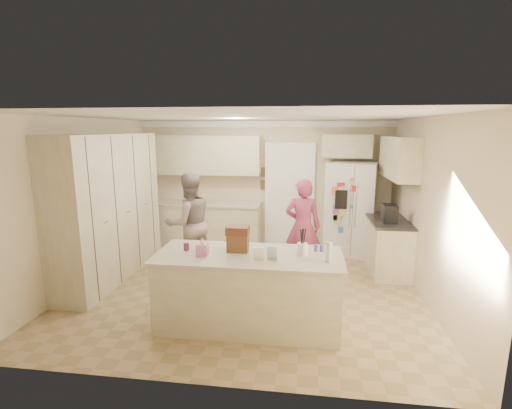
# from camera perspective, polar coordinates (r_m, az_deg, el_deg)

# --- Properties ---
(floor) EXTENTS (5.20, 4.60, 0.02)m
(floor) POSITION_cam_1_polar(r_m,az_deg,el_deg) (5.95, -1.43, -12.64)
(floor) COLOR #A0825C
(floor) RESTS_ON ground
(ceiling) EXTENTS (5.20, 4.60, 0.02)m
(ceiling) POSITION_cam_1_polar(r_m,az_deg,el_deg) (5.43, -1.57, 13.49)
(ceiling) COLOR white
(ceiling) RESTS_ON wall_back
(wall_back) EXTENTS (5.20, 0.02, 2.60)m
(wall_back) POSITION_cam_1_polar(r_m,az_deg,el_deg) (7.80, 1.16, 3.22)
(wall_back) COLOR beige
(wall_back) RESTS_ON ground
(wall_front) EXTENTS (5.20, 0.02, 2.60)m
(wall_front) POSITION_cam_1_polar(r_m,az_deg,el_deg) (3.36, -7.75, -8.09)
(wall_front) COLOR beige
(wall_front) RESTS_ON ground
(wall_left) EXTENTS (0.02, 4.60, 2.60)m
(wall_left) POSITION_cam_1_polar(r_m,az_deg,el_deg) (6.48, -24.95, 0.45)
(wall_left) COLOR beige
(wall_left) RESTS_ON ground
(wall_right) EXTENTS (0.02, 4.60, 2.60)m
(wall_right) POSITION_cam_1_polar(r_m,az_deg,el_deg) (5.75, 25.15, -0.85)
(wall_right) COLOR beige
(wall_right) RESTS_ON ground
(crown_back) EXTENTS (5.20, 0.08, 0.12)m
(crown_back) POSITION_cam_1_polar(r_m,az_deg,el_deg) (7.67, 1.16, 12.30)
(crown_back) COLOR white
(crown_back) RESTS_ON wall_back
(pantry_bank) EXTENTS (0.60, 2.60, 2.35)m
(pantry_bank) POSITION_cam_1_polar(r_m,az_deg,el_deg) (6.51, -21.62, -0.36)
(pantry_bank) COLOR beige
(pantry_bank) RESTS_ON floor
(back_base_cab) EXTENTS (2.20, 0.60, 0.88)m
(back_base_cab) POSITION_cam_1_polar(r_m,az_deg,el_deg) (7.88, -7.47, -3.17)
(back_base_cab) COLOR beige
(back_base_cab) RESTS_ON floor
(back_countertop) EXTENTS (2.24, 0.63, 0.04)m
(back_countertop) POSITION_cam_1_polar(r_m,az_deg,el_deg) (7.77, -7.58, 0.10)
(back_countertop) COLOR #BEAE9B
(back_countertop) RESTS_ON back_base_cab
(back_upper_cab) EXTENTS (2.20, 0.35, 0.80)m
(back_upper_cab) POSITION_cam_1_polar(r_m,az_deg,el_deg) (7.77, -7.51, 7.54)
(back_upper_cab) COLOR beige
(back_upper_cab) RESTS_ON wall_back
(doorway_opening) EXTENTS (0.90, 0.06, 2.10)m
(doorway_opening) POSITION_cam_1_polar(r_m,az_deg,el_deg) (7.77, 5.17, 1.27)
(doorway_opening) COLOR black
(doorway_opening) RESTS_ON floor
(doorway_casing) EXTENTS (1.02, 0.03, 2.22)m
(doorway_casing) POSITION_cam_1_polar(r_m,az_deg,el_deg) (7.73, 5.16, 1.23)
(doorway_casing) COLOR white
(doorway_casing) RESTS_ON floor
(wall_frame_upper) EXTENTS (0.15, 0.02, 0.20)m
(wall_frame_upper) POSITION_cam_1_polar(r_m,az_deg,el_deg) (7.72, 1.29, 5.01)
(wall_frame_upper) COLOR brown
(wall_frame_upper) RESTS_ON wall_back
(wall_frame_lower) EXTENTS (0.15, 0.02, 0.20)m
(wall_frame_lower) POSITION_cam_1_polar(r_m,az_deg,el_deg) (7.76, 1.28, 3.03)
(wall_frame_lower) COLOR brown
(wall_frame_lower) RESTS_ON wall_back
(refrigerator) EXTENTS (1.03, 0.88, 1.80)m
(refrigerator) POSITION_cam_1_polar(r_m,az_deg,el_deg) (7.44, 14.29, -0.67)
(refrigerator) COLOR white
(refrigerator) RESTS_ON floor
(fridge_seam) EXTENTS (0.02, 0.02, 1.78)m
(fridge_seam) POSITION_cam_1_polar(r_m,az_deg,el_deg) (7.09, 14.61, -1.27)
(fridge_seam) COLOR gray
(fridge_seam) RESTS_ON refrigerator
(fridge_dispenser) EXTENTS (0.22, 0.03, 0.35)m
(fridge_dispenser) POSITION_cam_1_polar(r_m,az_deg,el_deg) (7.01, 12.94, 0.75)
(fridge_dispenser) COLOR black
(fridge_dispenser) RESTS_ON refrigerator
(fridge_handle_l) EXTENTS (0.02, 0.02, 0.85)m
(fridge_handle_l) POSITION_cam_1_polar(r_m,az_deg,el_deg) (7.04, 14.29, -0.09)
(fridge_handle_l) COLOR silver
(fridge_handle_l) RESTS_ON refrigerator
(fridge_handle_r) EXTENTS (0.02, 0.02, 0.85)m
(fridge_handle_r) POSITION_cam_1_polar(r_m,az_deg,el_deg) (7.05, 15.09, -0.12)
(fridge_handle_r) COLOR silver
(fridge_handle_r) RESTS_ON refrigerator
(over_fridge_cab) EXTENTS (0.95, 0.35, 0.45)m
(over_fridge_cab) POSITION_cam_1_polar(r_m,az_deg,el_deg) (7.53, 13.75, 8.72)
(over_fridge_cab) COLOR beige
(over_fridge_cab) RESTS_ON wall_back
(right_base_cab) EXTENTS (0.60, 1.20, 0.88)m
(right_base_cab) POSITION_cam_1_polar(r_m,az_deg,el_deg) (6.81, 19.54, -6.09)
(right_base_cab) COLOR beige
(right_base_cab) RESTS_ON floor
(right_countertop) EXTENTS (0.63, 1.24, 0.04)m
(right_countertop) POSITION_cam_1_polar(r_m,az_deg,el_deg) (6.69, 19.72, -2.33)
(right_countertop) COLOR #2D2B28
(right_countertop) RESTS_ON right_base_cab
(right_upper_cab) EXTENTS (0.35, 1.50, 0.70)m
(right_upper_cab) POSITION_cam_1_polar(r_m,az_deg,el_deg) (6.76, 21.10, 6.74)
(right_upper_cab) COLOR beige
(right_upper_cab) RESTS_ON wall_right
(coffee_maker) EXTENTS (0.22, 0.28, 0.30)m
(coffee_maker) POSITION_cam_1_polar(r_m,az_deg,el_deg) (6.46, 19.84, -1.28)
(coffee_maker) COLOR black
(coffee_maker) RESTS_ON right_countertop
(island_base) EXTENTS (2.20, 0.90, 0.88)m
(island_base) POSITION_cam_1_polar(r_m,az_deg,el_deg) (4.74, -1.13, -13.19)
(island_base) COLOR beige
(island_base) RESTS_ON floor
(island_top) EXTENTS (2.28, 0.96, 0.05)m
(island_top) POSITION_cam_1_polar(r_m,az_deg,el_deg) (4.57, -1.15, -7.94)
(island_top) COLOR #BEAE9B
(island_top) RESTS_ON island_base
(utensil_crock) EXTENTS (0.13, 0.13, 0.15)m
(utensil_crock) POSITION_cam_1_polar(r_m,az_deg,el_deg) (4.54, 7.14, -6.84)
(utensil_crock) COLOR white
(utensil_crock) RESTS_ON island_top
(tissue_box) EXTENTS (0.13, 0.13, 0.14)m
(tissue_box) POSITION_cam_1_polar(r_m,az_deg,el_deg) (4.56, -8.25, -6.85)
(tissue_box) COLOR pink
(tissue_box) RESTS_ON island_top
(tissue_plume) EXTENTS (0.08, 0.08, 0.08)m
(tissue_plume) POSITION_cam_1_polar(r_m,az_deg,el_deg) (4.52, -8.29, -5.53)
(tissue_plume) COLOR white
(tissue_plume) RESTS_ON tissue_box
(dollhouse_body) EXTENTS (0.26, 0.18, 0.22)m
(dollhouse_body) POSITION_cam_1_polar(r_m,az_deg,el_deg) (4.64, -2.81, -5.88)
(dollhouse_body) COLOR brown
(dollhouse_body) RESTS_ON island_top
(dollhouse_roof) EXTENTS (0.28, 0.20, 0.10)m
(dollhouse_roof) POSITION_cam_1_polar(r_m,az_deg,el_deg) (4.60, -2.83, -3.97)
(dollhouse_roof) COLOR #592D1E
(dollhouse_roof) RESTS_ON dollhouse_body
(jam_jar) EXTENTS (0.07, 0.07, 0.09)m
(jam_jar) POSITION_cam_1_polar(r_m,az_deg,el_deg) (4.77, -10.66, -6.40)
(jam_jar) COLOR #59263F
(jam_jar) RESTS_ON island_top
(greeting_card_a) EXTENTS (0.12, 0.06, 0.16)m
(greeting_card_a) POSITION_cam_1_polar(r_m,az_deg,el_deg) (4.33, 0.42, -7.59)
(greeting_card_a) COLOR white
(greeting_card_a) RESTS_ON island_top
(greeting_card_b) EXTENTS (0.12, 0.05, 0.16)m
(greeting_card_b) POSITION_cam_1_polar(r_m,az_deg,el_deg) (4.36, 2.47, -7.46)
(greeting_card_b) COLOR silver
(greeting_card_b) RESTS_ON island_top
(water_bottle) EXTENTS (0.07, 0.07, 0.24)m
(water_bottle) POSITION_cam_1_polar(r_m,az_deg,el_deg) (4.34, 11.12, -7.19)
(water_bottle) COLOR silver
(water_bottle) RESTS_ON island_top
(shaker_salt) EXTENTS (0.05, 0.05, 0.09)m
(shaker_salt) POSITION_cam_1_polar(r_m,az_deg,el_deg) (4.71, 9.23, -6.59)
(shaker_salt) COLOR #43469D
(shaker_salt) RESTS_ON island_top
(shaker_pepper) EXTENTS (0.05, 0.05, 0.09)m
(shaker_pepper) POSITION_cam_1_polar(r_m,az_deg,el_deg) (4.71, 10.09, -6.61)
(shaker_pepper) COLOR #43469D
(shaker_pepper) RESTS_ON island_top
(teen_boy) EXTENTS (1.06, 1.02, 1.72)m
(teen_boy) POSITION_cam_1_polar(r_m,az_deg,el_deg) (6.38, -10.22, -2.84)
(teen_boy) COLOR gray
(teen_boy) RESTS_ON floor
(teen_girl) EXTENTS (0.62, 0.43, 1.63)m
(teen_girl) POSITION_cam_1_polar(r_m,az_deg,el_deg) (6.28, 7.20, -3.40)
(teen_girl) COLOR #AB3F4B
(teen_girl) RESTS_ON floor
(fridge_magnets) EXTENTS (0.76, 0.02, 1.44)m
(fridge_magnets) POSITION_cam_1_polar(r_m,az_deg,el_deg) (7.09, 14.62, -1.28)
(fridge_magnets) COLOR tan
(fridge_magnets) RESTS_ON refrigerator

